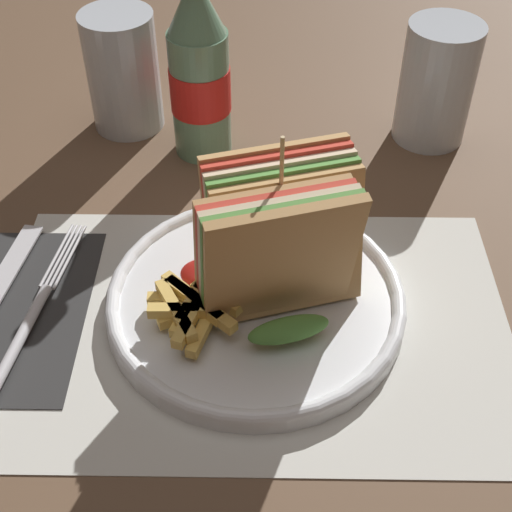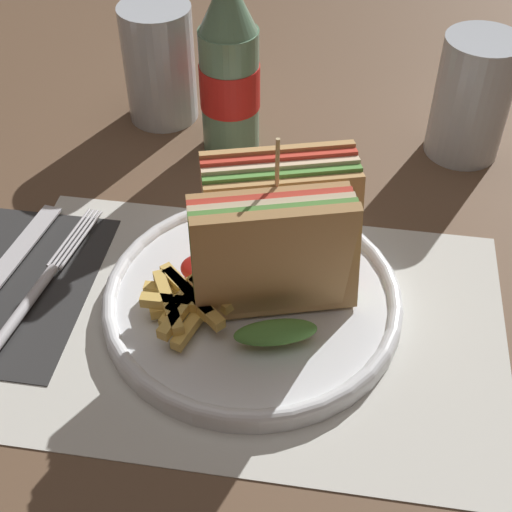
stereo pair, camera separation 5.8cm
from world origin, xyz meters
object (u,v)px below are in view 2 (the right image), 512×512
at_px(glass_far, 159,64).
at_px(club_sandwich, 276,246).
at_px(coke_bottle_near, 229,69).
at_px(plate_main, 252,299).
at_px(glass_near, 470,105).
at_px(fork, 30,300).

bearing_deg(glass_far, club_sandwich, -59.67).
bearing_deg(coke_bottle_near, club_sandwich, -71.52).
bearing_deg(coke_bottle_near, plate_main, -75.59).
xyz_separation_m(glass_near, glass_far, (-0.32, 0.02, 0.01)).
distance_m(plate_main, fork, 0.18).
xyz_separation_m(fork, glass_far, (0.04, 0.30, 0.05)).
distance_m(club_sandwich, coke_bottle_near, 0.24).
bearing_deg(plate_main, glass_near, 54.43).
height_order(club_sandwich, coke_bottle_near, coke_bottle_near).
distance_m(club_sandwich, glass_far, 0.32).
xyz_separation_m(plate_main, coke_bottle_near, (-0.06, 0.23, 0.08)).
xyz_separation_m(club_sandwich, glass_near, (0.16, 0.26, -0.02)).
bearing_deg(glass_near, fork, -142.21).
height_order(club_sandwich, glass_far, club_sandwich).
distance_m(plate_main, glass_far, 0.31).
relative_size(fork, glass_near, 1.57).
bearing_deg(club_sandwich, plate_main, 171.99).
relative_size(coke_bottle_near, glass_far, 1.66).
bearing_deg(fork, plate_main, 17.10).
distance_m(club_sandwich, fork, 0.21).
distance_m(plate_main, coke_bottle_near, 0.25).
xyz_separation_m(club_sandwich, coke_bottle_near, (-0.08, 0.23, 0.02)).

